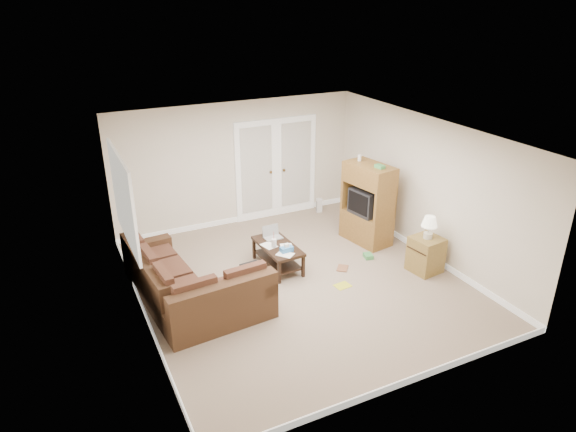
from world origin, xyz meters
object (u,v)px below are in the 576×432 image
coffee_table (278,255)px  tv_armoire (368,203)px  sectional_sofa (187,289)px  side_cabinet (426,252)px

coffee_table → tv_armoire: tv_armoire is taller
sectional_sofa → tv_armoire: (3.70, 0.71, 0.48)m
coffee_table → side_cabinet: side_cabinet is taller
sectional_sofa → coffee_table: size_ratio=2.34×
tv_armoire → coffee_table: bearing=176.1°
tv_armoire → side_cabinet: bearing=-89.6°
sectional_sofa → side_cabinet: 4.02m
sectional_sofa → coffee_table: (1.74, 0.51, -0.06)m
side_cabinet → coffee_table: bearing=143.6°
side_cabinet → tv_armoire: bearing=92.7°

